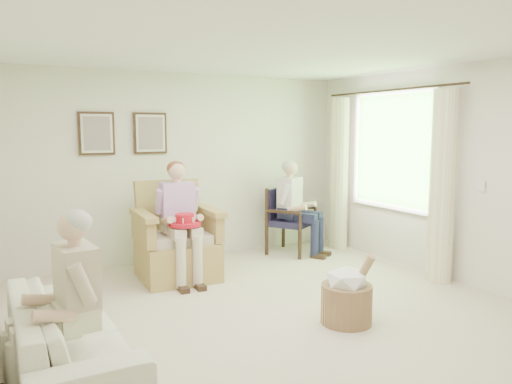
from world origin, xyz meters
TOP-DOWN VIEW (x-y plane):
  - floor at (0.00, 0.00)m, footprint 5.50×5.50m
  - back_wall at (0.00, 2.75)m, footprint 5.00×0.04m
  - right_wall at (2.50, 0.00)m, footprint 0.04×5.50m
  - ceiling at (0.00, 0.00)m, footprint 5.00×5.50m
  - window at (2.46, 1.20)m, footprint 0.13×2.50m
  - curtain_left at (2.33, 0.22)m, footprint 0.34×0.34m
  - curtain_right at (2.33, 2.18)m, footprint 0.34×0.34m
  - framed_print_left at (-1.15, 2.71)m, footprint 0.45×0.05m
  - framed_print_right at (-0.45, 2.71)m, footprint 0.45×0.05m
  - wicker_armchair at (-0.41, 1.89)m, footprint 0.94×0.93m
  - wood_armchair at (1.51, 2.33)m, footprint 0.62×0.58m
  - sofa at (-1.95, 0.01)m, footprint 1.96×0.77m
  - person_wicker at (-0.41, 1.73)m, footprint 0.40×0.62m
  - person_dark at (1.51, 2.18)m, footprint 0.40×0.63m
  - person_sofa at (-1.95, -0.25)m, footprint 0.42×0.62m
  - red_hat at (-0.43, 1.53)m, footprint 0.38×0.38m
  - hatbox at (0.50, -0.29)m, footprint 0.60×0.60m

SIDE VIEW (x-z plane):
  - floor at x=0.00m, z-range 0.00..0.00m
  - hatbox at x=0.50m, z-range -0.08..0.63m
  - sofa at x=-1.95m, z-range 0.00..0.57m
  - wicker_armchair at x=-0.41m, z-range -0.22..0.98m
  - wood_armchair at x=1.51m, z-range 0.05..1.00m
  - person_sofa at x=-1.95m, z-range 0.08..1.32m
  - red_hat at x=-0.43m, z-range 0.70..0.84m
  - person_dark at x=1.51m, z-range 0.12..1.47m
  - person_wicker at x=-0.41m, z-range 0.14..1.56m
  - curtain_left at x=2.33m, z-range 0.00..2.30m
  - curtain_right at x=2.33m, z-range 0.00..2.30m
  - back_wall at x=0.00m, z-range 0.00..2.60m
  - right_wall at x=2.50m, z-range 0.00..2.60m
  - window at x=2.46m, z-range 0.77..2.40m
  - framed_print_left at x=-1.15m, z-range 1.51..2.06m
  - framed_print_right at x=-0.45m, z-range 1.51..2.06m
  - ceiling at x=0.00m, z-range 2.59..2.61m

